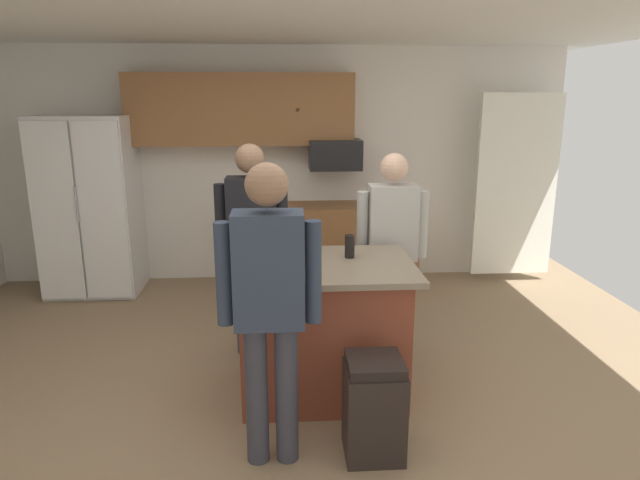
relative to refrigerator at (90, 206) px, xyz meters
name	(u,v)px	position (x,y,z in m)	size (l,w,h in m)	color
floor	(282,397)	(2.00, -2.38, -0.94)	(7.04, 7.04, 0.00)	#937A5B
ceiling	(274,3)	(2.00, -2.38, 1.66)	(7.04, 7.04, 0.00)	white
back_wall	(280,165)	(2.00, 0.42, 0.36)	(6.40, 0.10, 2.60)	white
french_door_window_panel	(516,186)	(4.60, 0.02, 0.16)	(0.90, 0.06, 2.00)	white
cabinet_run_upper	(241,109)	(1.60, 0.22, 0.99)	(2.40, 0.38, 0.75)	#936038
cabinet_run_lower	(335,244)	(2.60, 0.10, -0.49)	(1.80, 0.63, 0.90)	#936038
refrigerator	(90,206)	(0.00, 0.00, 0.00)	(0.94, 0.76, 1.88)	white
microwave_over_range	(335,154)	(2.60, 0.12, 0.51)	(0.56, 0.40, 0.32)	black
kitchen_island	(323,328)	(2.29, -2.31, -0.45)	(1.24, 0.91, 0.96)	brown
person_guest_by_door	(269,297)	(1.95, -3.06, 0.07)	(0.57, 0.23, 1.74)	#383842
person_guest_right	(392,241)	(2.89, -1.67, 0.01)	(0.57, 0.22, 1.64)	#4C5166
person_guest_left	(252,236)	(1.78, -1.63, 0.06)	(0.57, 0.23, 1.72)	#383842
tumbler_amber	(313,242)	(2.24, -2.03, 0.10)	(0.06, 0.06, 0.16)	black
glass_dark_ale	(297,244)	(2.13, -2.07, 0.10)	(0.06, 0.06, 0.15)	black
mug_blue_stoneware	(277,265)	(1.99, -2.49, 0.08)	(0.12, 0.08, 0.10)	white
glass_short_whisky	(350,246)	(2.49, -2.18, 0.11)	(0.07, 0.07, 0.16)	black
trash_bin	(374,407)	(2.54, -3.04, -0.64)	(0.34, 0.34, 0.61)	black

